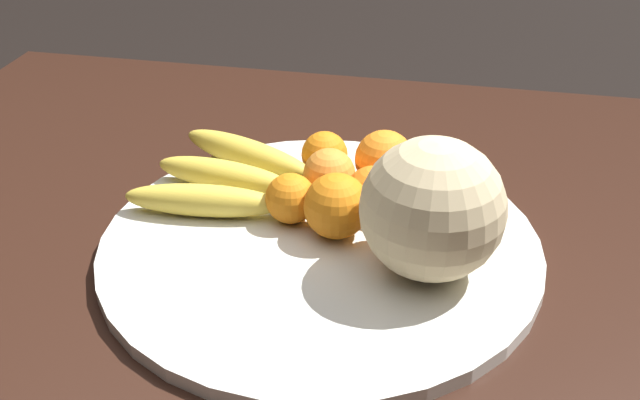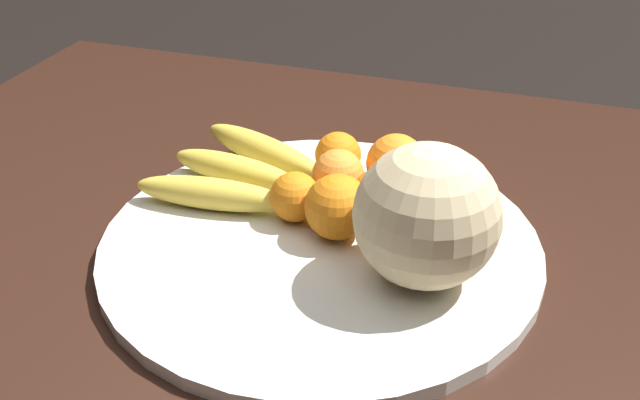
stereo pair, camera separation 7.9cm
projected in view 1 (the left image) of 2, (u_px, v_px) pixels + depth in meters
kitchen_table at (307, 315)px, 0.88m from camera, size 1.26×1.02×0.72m
fruit_bowl at (320, 245)px, 0.82m from camera, size 0.48×0.48×0.02m
melon at (432, 209)px, 0.73m from camera, size 0.14×0.14×0.14m
banana_bunch at (229, 175)px, 0.90m from camera, size 0.21×0.20×0.04m
orange_front_left at (329, 174)px, 0.88m from camera, size 0.06×0.06×0.06m
orange_front_right at (384, 160)px, 0.90m from camera, size 0.07×0.07×0.07m
orange_mid_center at (337, 206)px, 0.80m from camera, size 0.07×0.07×0.07m
orange_back_left at (325, 154)px, 0.92m from camera, size 0.06×0.06×0.06m
orange_back_right at (291, 198)px, 0.83m from camera, size 0.06×0.06×0.06m
orange_top_small at (372, 191)px, 0.85m from camera, size 0.06×0.06×0.06m
orange_side_extra at (418, 187)px, 0.85m from camera, size 0.06×0.06×0.06m
produce_tag at (385, 228)px, 0.83m from camera, size 0.08×0.05×0.00m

